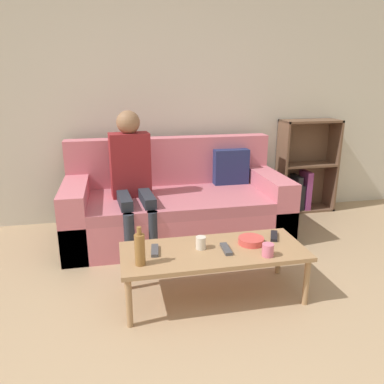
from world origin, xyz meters
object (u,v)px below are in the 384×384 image
object	(u,v)px
couch	(177,206)
cup_far	(268,250)
tv_remote_1	(155,250)
snack_bowl	(251,241)
tv_remote_0	(226,249)
bottle	(140,249)
person_adult	(132,170)
tv_remote_2	(274,236)
cup_near	(201,243)
bookshelf	(302,174)
coffee_table	(214,254)

from	to	relation	value
couch	cup_far	xyz separation A→B (m)	(0.39, -1.33, 0.11)
tv_remote_1	snack_bowl	size ratio (longest dim) A/B	0.96
tv_remote_0	bottle	bearing A→B (deg)	-169.96
snack_bowl	tv_remote_1	bearing A→B (deg)	179.48
tv_remote_0	tv_remote_1	size ratio (longest dim) A/B	0.98
couch	person_adult	size ratio (longest dim) A/B	1.70
snack_bowl	bottle	world-z (taller)	bottle
tv_remote_2	snack_bowl	bearing A→B (deg)	-137.40
cup_far	bottle	world-z (taller)	bottle
tv_remote_2	snack_bowl	xyz separation A→B (m)	(-0.20, -0.07, 0.01)
tv_remote_0	cup_far	bearing A→B (deg)	-26.65
couch	cup_far	bearing A→B (deg)	-73.69
tv_remote_0	cup_near	bearing A→B (deg)	160.18
tv_remote_2	bookshelf	bearing A→B (deg)	80.36
person_adult	tv_remote_1	xyz separation A→B (m)	(0.09, -1.02, -0.32)
couch	bottle	bearing A→B (deg)	-109.23
tv_remote_0	tv_remote_1	bearing A→B (deg)	172.90
tv_remote_2	person_adult	bearing A→B (deg)	159.63
cup_near	snack_bowl	bearing A→B (deg)	0.89
cup_near	couch	bearing A→B (deg)	89.01
bookshelf	cup_near	xyz separation A→B (m)	(-1.57, -1.57, -0.02)
cup_far	bottle	distance (m)	0.84
cup_near	tv_remote_2	xyz separation A→B (m)	(0.57, 0.07, -0.03)
cup_far	snack_bowl	distance (m)	0.21
cup_far	tv_remote_0	world-z (taller)	cup_far
bottle	cup_near	bearing A→B (deg)	19.14
tv_remote_0	snack_bowl	world-z (taller)	snack_bowl
bookshelf	snack_bowl	world-z (taller)	bookshelf
bookshelf	coffee_table	size ratio (longest dim) A/B	0.83
cup_near	coffee_table	bearing A→B (deg)	-22.49
cup_near	snack_bowl	size ratio (longest dim) A/B	0.48
couch	bookshelf	size ratio (longest dim) A/B	1.97
couch	person_adult	bearing A→B (deg)	-167.36
snack_bowl	bottle	size ratio (longest dim) A/B	0.72
bookshelf	tv_remote_2	distance (m)	1.80
person_adult	cup_near	world-z (taller)	person_adult
tv_remote_2	bottle	bearing A→B (deg)	-143.35
tv_remote_1	tv_remote_2	bearing A→B (deg)	10.77
person_adult	bottle	distance (m)	1.20
snack_bowl	bottle	distance (m)	0.81
coffee_table	tv_remote_0	xyz separation A→B (m)	(0.08, -0.03, 0.04)
cup_near	snack_bowl	world-z (taller)	cup_near
cup_near	bottle	size ratio (longest dim) A/B	0.34
couch	cup_near	distance (m)	1.13
snack_bowl	bottle	bearing A→B (deg)	-169.06
cup_far	tv_remote_0	xyz separation A→B (m)	(-0.25, 0.13, -0.03)
tv_remote_1	tv_remote_2	xyz separation A→B (m)	(0.89, 0.06, 0.00)
cup_near	tv_remote_0	xyz separation A→B (m)	(0.16, -0.06, -0.03)
couch	tv_remote_0	world-z (taller)	couch
couch	tv_remote_0	xyz separation A→B (m)	(0.14, -1.19, 0.08)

